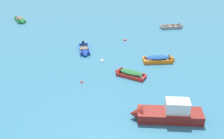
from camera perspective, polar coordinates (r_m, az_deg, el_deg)
motor_launch_maroon_distant_center at (r=23.86m, az=10.32°, el=-8.35°), size 5.85×1.94×2.05m
rowboat_red_center at (r=29.88m, az=2.78°, el=-0.62°), size 3.48×2.21×1.06m
rowboat_grey_outer_right at (r=44.02m, az=12.48°, el=8.16°), size 3.61×1.92×1.00m
rowboat_blue_far_left at (r=34.76m, az=-5.32°, el=3.37°), size 2.04×3.74×1.04m
rowboat_green_midfield_right at (r=47.62m, az=-17.33°, el=9.18°), size 2.81×3.34×1.00m
rowboat_orange_near_left at (r=33.13m, az=9.90°, el=2.03°), size 3.80×1.93×1.16m
mooring_buoy_outer_edge at (r=38.51m, az=2.54°, el=5.67°), size 0.40×0.40×0.40m
mooring_buoy_between_boats_right at (r=28.84m, az=-5.91°, el=-2.52°), size 0.28×0.28×0.28m
mooring_buoy_trailing at (r=32.86m, az=-1.93°, el=1.63°), size 0.41×0.41×0.41m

